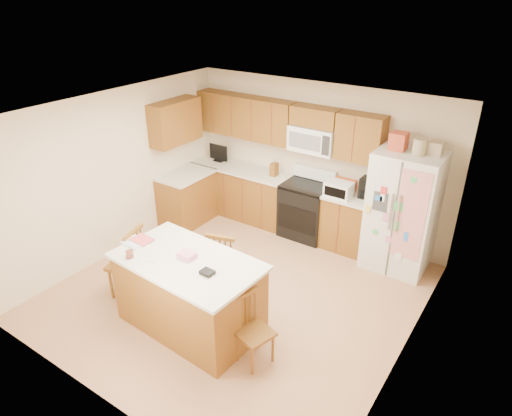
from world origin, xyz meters
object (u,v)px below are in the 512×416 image
Objects in this scene: windsor_chair_back at (225,264)px; windsor_chair_right at (254,332)px; island at (190,293)px; windsor_chair_left at (128,264)px; refrigerator at (403,210)px; stove at (306,209)px.

windsor_chair_right is at bearing -38.83° from windsor_chair_back.
windsor_chair_back is 1.14× the size of windsor_chair_right.
windsor_chair_right is at bearing -3.22° from island.
windsor_chair_left is at bearing -145.34° from windsor_chair_back.
windsor_chair_back is at bearing 34.66° from windsor_chair_left.
refrigerator is at bearing 49.43° from windsor_chair_back.
island is 0.77m from windsor_chair_back.
refrigerator reaches higher than stove.
windsor_chair_left is (-1.20, -2.79, 0.01)m from stove.
stove reaches higher than windsor_chair_left.
island is at bearing 176.78° from windsor_chair_right.
refrigerator is 3.91m from windsor_chair_left.
windsor_chair_right is at bearing -103.58° from refrigerator.
windsor_chair_right is (0.98, -0.05, -0.08)m from island.
stove reaches higher than windsor_chair_right.
windsor_chair_left reaches higher than windsor_chair_right.
refrigerator is 1.10× the size of island.
refrigerator is 2.36× the size of windsor_chair_right.
windsor_chair_left is 1.30m from windsor_chair_back.
windsor_chair_right is (-0.68, -2.81, -0.51)m from refrigerator.
island reaches higher than windsor_chair_left.
island is at bearing -91.68° from stove.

